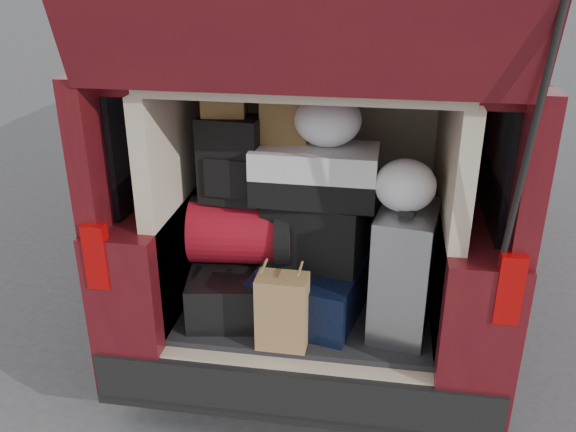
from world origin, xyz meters
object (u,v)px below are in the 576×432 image
(kraft_bag, at_px, (282,311))
(black_soft_case, at_px, (314,231))
(red_duffel, at_px, (242,231))
(twotone_duffel, at_px, (315,174))
(black_hardshell, at_px, (235,284))
(navy_hardshell, at_px, (313,286))
(backpack, at_px, (231,160))
(silver_roller, at_px, (404,271))

(kraft_bag, xyz_separation_m, black_soft_case, (0.10, 0.36, 0.25))
(red_duffel, bearing_deg, kraft_bag, -58.77)
(kraft_bag, xyz_separation_m, twotone_duffel, (0.10, 0.35, 0.55))
(black_hardshell, relative_size, navy_hardshell, 0.99)
(twotone_duffel, bearing_deg, navy_hardshell, -77.29)
(navy_hardshell, distance_m, red_duffel, 0.46)
(black_hardshell, xyz_separation_m, black_soft_case, (0.40, 0.05, 0.31))
(backpack, xyz_separation_m, twotone_duffel, (0.40, -0.00, -0.05))
(backpack, height_order, twotone_duffel, backpack)
(kraft_bag, bearing_deg, red_duffel, 127.61)
(red_duffel, bearing_deg, twotone_duffel, -7.03)
(kraft_bag, xyz_separation_m, red_duffel, (-0.27, 0.36, 0.22))
(navy_hardshell, distance_m, silver_roller, 0.48)
(navy_hardshell, bearing_deg, kraft_bag, -95.21)
(black_hardshell, distance_m, red_duffel, 0.29)
(navy_hardshell, distance_m, twotone_duffel, 0.60)
(black_hardshell, bearing_deg, kraft_bag, -54.97)
(black_hardshell, height_order, kraft_bag, kraft_bag)
(silver_roller, distance_m, kraft_bag, 0.60)
(black_soft_case, xyz_separation_m, backpack, (-0.41, -0.00, 0.35))
(kraft_bag, height_order, backpack, backpack)
(red_duffel, distance_m, backpack, 0.37)
(black_hardshell, relative_size, kraft_bag, 1.64)
(backpack, bearing_deg, kraft_bag, -43.71)
(silver_roller, xyz_separation_m, kraft_bag, (-0.54, -0.23, -0.13))
(red_duffel, bearing_deg, black_soft_case, -5.57)
(navy_hardshell, height_order, red_duffel, red_duffel)
(navy_hardshell, relative_size, red_duffel, 1.18)
(backpack, distance_m, twotone_duffel, 0.41)
(silver_roller, distance_m, black_soft_case, 0.47)
(silver_roller, relative_size, black_soft_case, 1.33)
(black_hardshell, relative_size, black_soft_case, 1.26)
(kraft_bag, bearing_deg, silver_roller, 24.20)
(backpack, bearing_deg, black_soft_case, 5.93)
(navy_hardshell, xyz_separation_m, silver_roller, (0.44, -0.10, 0.18))
(navy_hardshell, xyz_separation_m, black_soft_case, (-0.00, 0.03, 0.30))
(red_duffel, height_order, black_soft_case, black_soft_case)
(black_hardshell, bearing_deg, red_duffel, 47.12)
(silver_roller, xyz_separation_m, twotone_duffel, (-0.44, 0.11, 0.42))
(navy_hardshell, bearing_deg, black_soft_case, 102.99)
(kraft_bag, relative_size, red_duffel, 0.71)
(red_duffel, distance_m, black_soft_case, 0.37)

